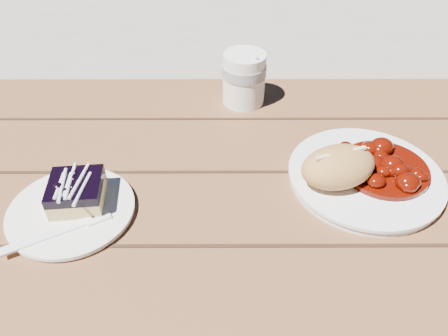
{
  "coord_description": "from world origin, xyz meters",
  "views": [
    {
      "loc": [
        0.02,
        -0.48,
        1.24
      ],
      "look_at": [
        0.02,
        0.02,
        0.81
      ],
      "focal_mm": 35.0,
      "sensor_mm": 36.0,
      "label": 1
    }
  ],
  "objects_px": {
    "picnic_table": "(213,269)",
    "main_plate": "(365,177)",
    "coffee_cup": "(244,79)",
    "bread_roll": "(338,167)",
    "dessert_plate": "(72,211)",
    "blueberry_cake": "(77,192)"
  },
  "relations": [
    {
      "from": "picnic_table",
      "to": "main_plate",
      "type": "distance_m",
      "value": 0.31
    },
    {
      "from": "picnic_table",
      "to": "coffee_cup",
      "type": "height_order",
      "value": "coffee_cup"
    },
    {
      "from": "bread_roll",
      "to": "coffee_cup",
      "type": "height_order",
      "value": "coffee_cup"
    },
    {
      "from": "dessert_plate",
      "to": "blueberry_cake",
      "type": "xyz_separation_m",
      "value": [
        0.01,
        0.01,
        0.03
      ]
    },
    {
      "from": "picnic_table",
      "to": "blueberry_cake",
      "type": "bearing_deg",
      "value": -179.9
    },
    {
      "from": "dessert_plate",
      "to": "blueberry_cake",
      "type": "height_order",
      "value": "blueberry_cake"
    },
    {
      "from": "main_plate",
      "to": "bread_roll",
      "type": "xyz_separation_m",
      "value": [
        -0.06,
        -0.02,
        0.04
      ]
    },
    {
      "from": "bread_roll",
      "to": "blueberry_cake",
      "type": "xyz_separation_m",
      "value": [
        -0.4,
        -0.04,
        -0.02
      ]
    },
    {
      "from": "dessert_plate",
      "to": "main_plate",
      "type": "bearing_deg",
      "value": 8.96
    },
    {
      "from": "blueberry_cake",
      "to": "coffee_cup",
      "type": "xyz_separation_m",
      "value": [
        0.26,
        0.31,
        0.02
      ]
    },
    {
      "from": "bread_roll",
      "to": "blueberry_cake",
      "type": "relative_size",
      "value": 1.44
    },
    {
      "from": "picnic_table",
      "to": "coffee_cup",
      "type": "relative_size",
      "value": 18.83
    },
    {
      "from": "main_plate",
      "to": "bread_roll",
      "type": "distance_m",
      "value": 0.07
    },
    {
      "from": "picnic_table",
      "to": "main_plate",
      "type": "xyz_separation_m",
      "value": [
        0.25,
        0.06,
        0.17
      ]
    },
    {
      "from": "bread_roll",
      "to": "blueberry_cake",
      "type": "bearing_deg",
      "value": -174.51
    },
    {
      "from": "bread_roll",
      "to": "dessert_plate",
      "type": "relative_size",
      "value": 0.66
    },
    {
      "from": "picnic_table",
      "to": "blueberry_cake",
      "type": "relative_size",
      "value": 23.56
    },
    {
      "from": "main_plate",
      "to": "blueberry_cake",
      "type": "bearing_deg",
      "value": -172.69
    },
    {
      "from": "dessert_plate",
      "to": "blueberry_cake",
      "type": "relative_size",
      "value": 2.19
    },
    {
      "from": "main_plate",
      "to": "dessert_plate",
      "type": "xyz_separation_m",
      "value": [
        -0.47,
        -0.07,
        -0.0
      ]
    },
    {
      "from": "blueberry_cake",
      "to": "coffee_cup",
      "type": "distance_m",
      "value": 0.41
    },
    {
      "from": "main_plate",
      "to": "blueberry_cake",
      "type": "xyz_separation_m",
      "value": [
        -0.46,
        -0.06,
        0.02
      ]
    }
  ]
}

